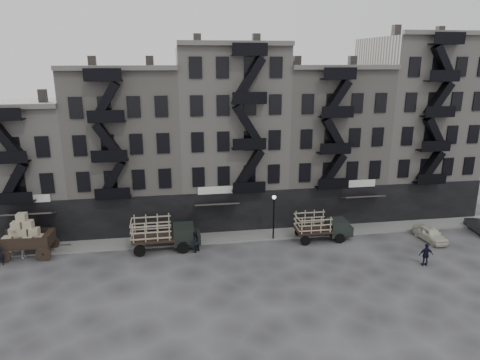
{
  "coord_description": "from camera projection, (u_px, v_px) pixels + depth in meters",
  "views": [
    {
      "loc": [
        -5.6,
        -32.47,
        15.94
      ],
      "look_at": [
        0.16,
        4.0,
        5.42
      ],
      "focal_mm": 32.0,
      "sensor_mm": 36.0,
      "label": 1
    }
  ],
  "objects": [
    {
      "name": "horse",
      "position": [
        16.0,
        250.0,
        34.79
      ],
      "size": [
        2.39,
        1.76,
        1.83
      ],
      "primitive_type": "imported",
      "rotation": [
        0.0,
        0.0,
        1.97
      ],
      "color": "silver",
      "rests_on": "ground"
    },
    {
      "name": "ground",
      "position": [
        246.0,
        255.0,
        36.06
      ],
      "size": [
        140.0,
        140.0,
        0.0
      ],
      "primitive_type": "plane",
      "color": "#38383A",
      "rests_on": "ground"
    },
    {
      "name": "building_east",
      "position": [
        414.0,
        126.0,
        45.92
      ],
      "size": [
        10.0,
        11.35,
        19.2
      ],
      "color": "#9B978F",
      "rests_on": "ground"
    },
    {
      "name": "car_east",
      "position": [
        430.0,
        234.0,
        38.74
      ],
      "size": [
        1.87,
        3.83,
        1.26
      ],
      "primitive_type": "imported",
      "rotation": [
        0.0,
        0.0,
        0.11
      ],
      "color": "beige",
      "rests_on": "ground"
    },
    {
      "name": "building_midwest",
      "position": [
        128.0,
        148.0,
        41.84
      ],
      "size": [
        10.0,
        11.35,
        16.2
      ],
      "color": "gray",
      "rests_on": "ground"
    },
    {
      "name": "pedestrian_mid",
      "position": [
        195.0,
        242.0,
        36.35
      ],
      "size": [
        1.13,
        1.11,
        1.84
      ],
      "primitive_type": "imported",
      "rotation": [
        0.0,
        0.0,
        3.87
      ],
      "color": "black",
      "rests_on": "ground"
    },
    {
      "name": "stake_truck_east",
      "position": [
        322.0,
        225.0,
        38.65
      ],
      "size": [
        5.13,
        2.16,
        2.56
      ],
      "rotation": [
        0.0,
        0.0,
        -0.0
      ],
      "color": "black",
      "rests_on": "ground"
    },
    {
      "name": "lamp_post",
      "position": [
        274.0,
        211.0,
        38.21
      ],
      "size": [
        0.36,
        0.36,
        4.28
      ],
      "color": "black",
      "rests_on": "ground"
    },
    {
      "name": "building_mideast",
      "position": [
        324.0,
        142.0,
        44.83
      ],
      "size": [
        10.0,
        11.35,
        16.2
      ],
      "color": "gray",
      "rests_on": "ground"
    },
    {
      "name": "policeman",
      "position": [
        426.0,
        255.0,
        33.95
      ],
      "size": [
        1.14,
        0.6,
        1.85
      ],
      "primitive_type": "imported",
      "rotation": [
        0.0,
        0.0,
        3.0
      ],
      "color": "black",
      "rests_on": "ground"
    },
    {
      "name": "stake_truck_west",
      "position": [
        163.0,
        231.0,
        36.65
      ],
      "size": [
        5.84,
        2.51,
        2.9
      ],
      "rotation": [
        0.0,
        0.0,
        0.02
      ],
      "color": "black",
      "rests_on": "ground"
    },
    {
      "name": "building_west",
      "position": [
        22.0,
        167.0,
        40.75
      ],
      "size": [
        10.0,
        11.35,
        13.2
      ],
      "color": "#9B978F",
      "rests_on": "ground"
    },
    {
      "name": "building_center",
      "position": [
        229.0,
        135.0,
        43.06
      ],
      "size": [
        10.0,
        11.35,
        18.2
      ],
      "color": "#9B978F",
      "rests_on": "ground"
    },
    {
      "name": "sidewalk",
      "position": [
        239.0,
        236.0,
        39.6
      ],
      "size": [
        55.0,
        2.5,
        0.15
      ],
      "primitive_type": "cube",
      "color": "slate",
      "rests_on": "ground"
    },
    {
      "name": "wagon",
      "position": [
        24.0,
        232.0,
        35.22
      ],
      "size": [
        4.53,
        2.59,
        3.74
      ],
      "rotation": [
        0.0,
        0.0,
        -0.05
      ],
      "color": "black",
      "rests_on": "ground"
    }
  ]
}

